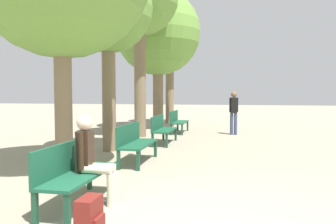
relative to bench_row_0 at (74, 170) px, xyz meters
The scene contains 10 objects.
bench_row_0 is the anchor object (origin of this frame).
bench_row_1 2.74m from the bench_row_0, 90.00° to the left, with size 0.49×1.52×0.84m.
bench_row_2 5.48m from the bench_row_0, 90.00° to the left, with size 0.49×1.52×0.84m.
bench_row_3 8.23m from the bench_row_0, 90.00° to the left, with size 0.49×1.52×0.84m.
tree_row_1 5.22m from the bench_row_0, 105.03° to the left, with size 2.29×2.29×4.83m.
tree_row_3 10.33m from the bench_row_0, 96.39° to the left, with size 3.59×3.59×5.86m.
tree_row_4 12.74m from the bench_row_0, 95.04° to the left, with size 2.30×2.30×5.14m.
person_seated 0.30m from the bench_row_0, 25.18° to the left, with size 0.56×0.32×1.21m.
backpack 1.19m from the bench_row_0, 54.96° to the right, with size 0.22×0.32×0.44m.
pedestrian_near 8.35m from the bench_row_0, 75.44° to the left, with size 0.32×0.22×1.57m.
Camera 1 is at (0.50, -3.27, 1.50)m, focal length 35.00 mm.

